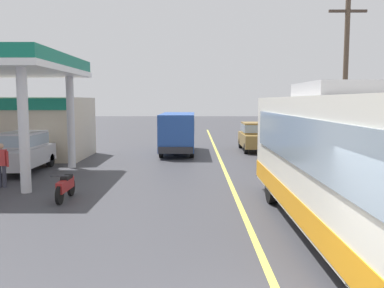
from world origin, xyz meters
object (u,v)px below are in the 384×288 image
Objects in this scene: minibus_opposing_lane at (178,129)px; pedestrian_near_pump at (1,163)px; coach_bus_main at (348,166)px; motorcycle_parked_forecourt at (66,186)px; car_at_pump at (22,150)px; car_trailing_behind_bus at (255,135)px.

minibus_opposing_lane is 3.69× the size of pedestrian_near_pump.
motorcycle_parked_forecourt is (-7.77, 3.65, -1.28)m from coach_bus_main.
motorcycle_parked_forecourt is 3.58m from pedestrian_near_pump.
coach_bus_main is 6.65× the size of pedestrian_near_pump.
car_at_pump is at bearing 124.35° from motorcycle_parked_forecourt.
pedestrian_near_pump reaches higher than motorcycle_parked_forecourt.
car_trailing_behind_bus reaches higher than motorcycle_parked_forecourt.
coach_bus_main is 8.68m from motorcycle_parked_forecourt.
car_trailing_behind_bus is (11.71, 7.99, 0.00)m from car_at_pump.
coach_bus_main reaches higher than pedestrian_near_pump.
motorcycle_parked_forecourt is 1.08× the size of pedestrian_near_pump.
minibus_opposing_lane reaches higher than motorcycle_parked_forecourt.
motorcycle_parked_forecourt is (3.62, -5.30, -0.57)m from car_at_pump.
car_trailing_behind_bus is at bearing 58.70° from motorcycle_parked_forecourt.
car_at_pump reaches higher than motorcycle_parked_forecourt.
coach_bus_main is 16.96m from car_trailing_behind_bus.
car_at_pump is 9.57m from minibus_opposing_lane.
coach_bus_main is at bearing -91.06° from car_trailing_behind_bus.
car_trailing_behind_bus reaches higher than pedestrian_near_pump.
minibus_opposing_lane is 1.46× the size of car_trailing_behind_bus.
minibus_opposing_lane reaches higher than car_trailing_behind_bus.
coach_bus_main is 14.51m from car_at_pump.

